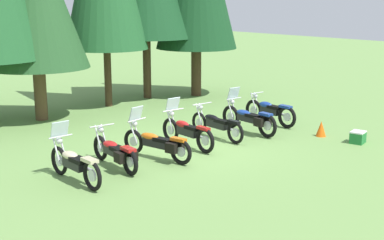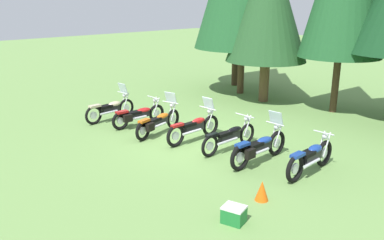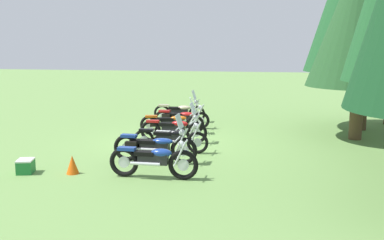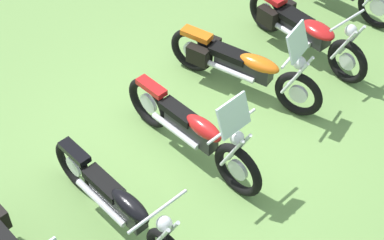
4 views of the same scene
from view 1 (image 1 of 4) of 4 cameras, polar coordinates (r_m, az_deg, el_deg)
ground_plane at (r=15.43m, az=-0.24°, el=-3.01°), size 80.00×80.00×0.00m
motorcycle_0 at (r=12.81m, az=-12.47°, el=-4.45°), size 0.62×2.23×1.37m
motorcycle_1 at (r=13.69m, az=-8.18°, el=-3.36°), size 0.70×2.26×0.99m
motorcycle_2 at (r=14.30m, az=-3.73°, el=-2.44°), size 0.88×2.34×1.35m
motorcycle_3 at (r=15.42m, az=-0.60°, el=-1.20°), size 0.76×2.31×1.37m
motorcycle_4 at (r=16.44m, az=2.60°, el=-0.44°), size 0.77×2.37×0.99m
motorcycle_5 at (r=17.15m, az=6.11°, el=0.19°), size 0.63×2.42×1.39m
motorcycle_6 at (r=18.42m, az=8.29°, el=0.98°), size 0.60×2.25×1.03m
picnic_cooler at (r=16.66m, az=17.29°, el=-1.76°), size 0.54×0.49×0.36m
traffic_cone at (r=17.16m, az=13.62°, el=-0.92°), size 0.32×0.32×0.48m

